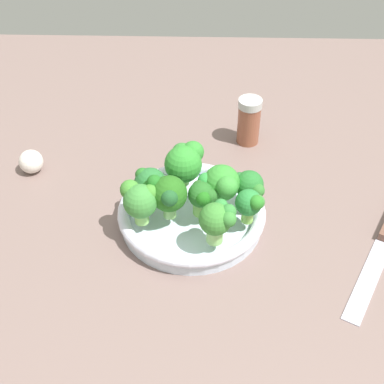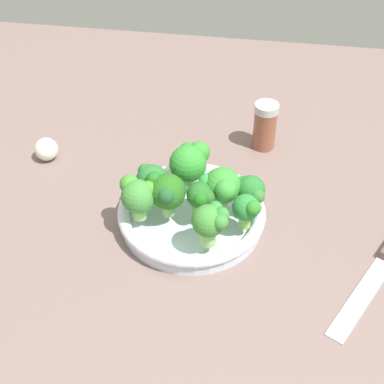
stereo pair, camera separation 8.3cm
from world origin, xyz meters
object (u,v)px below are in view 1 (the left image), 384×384
(broccoli_floret_4, at_px, (140,200))
(broccoli_floret_8, at_px, (249,186))
(bowl, at_px, (192,214))
(pepper_shaker, at_px, (249,121))
(broccoli_floret_3, at_px, (202,196))
(broccoli_floret_2, at_px, (168,194))
(broccoli_floret_5, at_px, (250,204))
(broccoli_floret_1, at_px, (184,161))
(broccoli_floret_0, at_px, (218,219))
(broccoli_floret_7, at_px, (221,184))
(broccoli_floret_6, at_px, (150,184))
(garlic_bulb, at_px, (31,162))

(broccoli_floret_4, distance_m, broccoli_floret_8, 0.17)
(bowl, bearing_deg, pepper_shaker, 156.00)
(broccoli_floret_3, bearing_deg, pepper_shaker, 160.63)
(broccoli_floret_2, bearing_deg, broccoli_floret_3, 98.03)
(broccoli_floret_5, bearing_deg, pepper_shaker, 177.17)
(broccoli_floret_4, distance_m, broccoli_floret_5, 0.16)
(bowl, distance_m, broccoli_floret_1, 0.09)
(broccoli_floret_0, bearing_deg, broccoli_floret_5, 129.70)
(broccoli_floret_4, relative_size, broccoli_floret_7, 1.00)
(broccoli_floret_0, height_order, broccoli_floret_4, same)
(broccoli_floret_6, xyz_separation_m, garlic_bulb, (-0.11, -0.22, -0.05))
(broccoli_floret_0, xyz_separation_m, broccoli_floret_4, (-0.04, -0.11, -0.00))
(broccoli_floret_8, bearing_deg, broccoli_floret_5, -1.69)
(broccoli_floret_5, bearing_deg, broccoli_floret_0, -50.30)
(broccoli_floret_4, relative_size, broccoli_floret_5, 1.16)
(broccoli_floret_0, distance_m, broccoli_floret_6, 0.13)
(broccoli_floret_1, bearing_deg, broccoli_floret_5, 47.38)
(broccoli_floret_8, bearing_deg, garlic_bulb, -105.91)
(broccoli_floret_5, distance_m, broccoli_floret_8, 0.05)
(broccoli_floret_0, xyz_separation_m, broccoli_floret_2, (-0.05, -0.07, 0.00))
(broccoli_floret_8, bearing_deg, broccoli_floret_3, -66.94)
(broccoli_floret_2, bearing_deg, broccoli_floret_6, -136.68)
(broccoli_floret_4, xyz_separation_m, broccoli_floret_6, (-0.04, 0.01, -0.01))
(broccoli_floret_7, bearing_deg, broccoli_floret_1, -132.02)
(broccoli_floret_6, bearing_deg, broccoli_floret_3, 72.59)
(broccoli_floret_3, bearing_deg, broccoli_floret_0, 21.70)
(broccoli_floret_1, xyz_separation_m, broccoli_floret_4, (0.09, -0.06, 0.00))
(garlic_bulb, bearing_deg, pepper_shaker, 104.63)
(broccoli_floret_7, bearing_deg, broccoli_floret_2, -68.22)
(broccoli_floret_0, distance_m, broccoli_floret_8, 0.10)
(broccoli_floret_8, bearing_deg, broccoli_floret_2, -72.81)
(broccoli_floret_8, bearing_deg, broccoli_floret_4, -73.52)
(broccoli_floret_3, xyz_separation_m, broccoli_floret_4, (0.02, -0.09, 0.01))
(bowl, relative_size, broccoli_floret_0, 3.47)
(bowl, height_order, broccoli_floret_3, broccoli_floret_3)
(bowl, bearing_deg, broccoli_floret_4, -66.58)
(broccoli_floret_1, relative_size, pepper_shaker, 0.76)
(broccoli_floret_2, relative_size, broccoli_floret_8, 1.34)
(broccoli_floret_7, height_order, pepper_shaker, broccoli_floret_7)
(broccoli_floret_5, height_order, broccoli_floret_7, broccoli_floret_7)
(broccoli_floret_2, bearing_deg, bowl, 122.80)
(broccoli_floret_0, bearing_deg, broccoli_floret_8, 150.17)
(broccoli_floret_1, distance_m, broccoli_floret_7, 0.08)
(broccoli_floret_1, bearing_deg, broccoli_floret_8, 65.77)
(garlic_bulb, distance_m, pepper_shaker, 0.40)
(broccoli_floret_3, distance_m, broccoli_floret_4, 0.09)
(broccoli_floret_4, bearing_deg, broccoli_floret_8, 106.48)
(broccoli_floret_2, height_order, broccoli_floret_5, broccoli_floret_2)
(broccoli_floret_2, xyz_separation_m, pepper_shaker, (-0.25, 0.13, -0.03))
(broccoli_floret_6, bearing_deg, broccoli_floret_4, -13.99)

